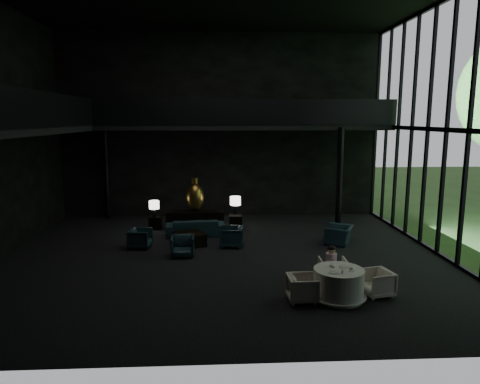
{
  "coord_description": "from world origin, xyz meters",
  "views": [
    {
      "loc": [
        -0.12,
        -13.01,
        4.35
      ],
      "look_at": [
        0.56,
        0.5,
        2.01
      ],
      "focal_mm": 32.0,
      "sensor_mm": 36.0,
      "label": 1
    }
  ],
  "objects_px": {
    "table_lamp_left": "(154,206)",
    "lounge_armchair_east": "(231,236)",
    "table_lamp_right": "(235,202)",
    "sofa": "(195,224)",
    "dining_chair_north": "(333,270)",
    "coffee_table": "(189,239)",
    "side_table_left": "(155,223)",
    "child": "(331,257)",
    "window_armchair": "(339,233)",
    "dining_chair_east": "(377,283)",
    "lounge_armchair_south": "(183,246)",
    "dining_chair_west": "(302,288)",
    "console": "(195,220)",
    "dining_table": "(338,286)",
    "bronze_urn": "(195,197)",
    "side_table_right": "(236,222)",
    "lounge_armchair_west": "(140,238)"
  },
  "relations": [
    {
      "from": "child",
      "to": "dining_chair_east",
      "type": "bearing_deg",
      "value": 140.96
    },
    {
      "from": "console",
      "to": "bronze_urn",
      "type": "relative_size",
      "value": 1.73
    },
    {
      "from": "side_table_left",
      "to": "child",
      "type": "bearing_deg",
      "value": -47.97
    },
    {
      "from": "table_lamp_right",
      "to": "dining_chair_west",
      "type": "height_order",
      "value": "table_lamp_right"
    },
    {
      "from": "table_lamp_right",
      "to": "window_armchair",
      "type": "distance_m",
      "value": 4.35
    },
    {
      "from": "dining_chair_west",
      "to": "table_lamp_left",
      "type": "bearing_deg",
      "value": 31.11
    },
    {
      "from": "table_lamp_left",
      "to": "lounge_armchair_east",
      "type": "distance_m",
      "value": 3.86
    },
    {
      "from": "bronze_urn",
      "to": "dining_table",
      "type": "distance_m",
      "value": 8.02
    },
    {
      "from": "coffee_table",
      "to": "dining_chair_west",
      "type": "height_order",
      "value": "dining_chair_west"
    },
    {
      "from": "table_lamp_right",
      "to": "sofa",
      "type": "xyz_separation_m",
      "value": [
        -1.55,
        -1.11,
        -0.62
      ]
    },
    {
      "from": "bronze_urn",
      "to": "child",
      "type": "height_order",
      "value": "bronze_urn"
    },
    {
      "from": "side_table_left",
      "to": "table_lamp_left",
      "type": "distance_m",
      "value": 0.74
    },
    {
      "from": "window_armchair",
      "to": "table_lamp_right",
      "type": "bearing_deg",
      "value": -97.28
    },
    {
      "from": "lounge_armchair_west",
      "to": "side_table_right",
      "type": "bearing_deg",
      "value": -49.17
    },
    {
      "from": "table_lamp_right",
      "to": "dining_chair_east",
      "type": "distance_m",
      "value": 7.64
    },
    {
      "from": "window_armchair",
      "to": "sofa",
      "type": "bearing_deg",
      "value": -77.37
    },
    {
      "from": "lounge_armchair_south",
      "to": "child",
      "type": "distance_m",
      "value": 4.86
    },
    {
      "from": "lounge_armchair_east",
      "to": "dining_chair_west",
      "type": "bearing_deg",
      "value": 25.54
    },
    {
      "from": "lounge_armchair_south",
      "to": "dining_chair_east",
      "type": "bearing_deg",
      "value": -34.78
    },
    {
      "from": "window_armchair",
      "to": "dining_chair_east",
      "type": "bearing_deg",
      "value": 23.58
    },
    {
      "from": "side_table_left",
      "to": "lounge_armchair_east",
      "type": "xyz_separation_m",
      "value": [
        2.96,
        -2.54,
        0.12
      ]
    },
    {
      "from": "side_table_left",
      "to": "window_armchair",
      "type": "xyz_separation_m",
      "value": [
        6.73,
        -2.42,
        0.14
      ]
    },
    {
      "from": "bronze_urn",
      "to": "side_table_right",
      "type": "distance_m",
      "value": 1.9
    },
    {
      "from": "window_armchair",
      "to": "side_table_right",
      "type": "bearing_deg",
      "value": -94.95
    },
    {
      "from": "lounge_armchair_south",
      "to": "dining_table",
      "type": "height_order",
      "value": "dining_table"
    },
    {
      "from": "table_lamp_left",
      "to": "coffee_table",
      "type": "relative_size",
      "value": 0.68
    },
    {
      "from": "sofa",
      "to": "lounge_armchair_south",
      "type": "bearing_deg",
      "value": 78.18
    },
    {
      "from": "table_lamp_right",
      "to": "lounge_armchair_east",
      "type": "distance_m",
      "value": 2.67
    },
    {
      "from": "dining_chair_east",
      "to": "table_lamp_right",
      "type": "bearing_deg",
      "value": -167.45
    },
    {
      "from": "table_lamp_left",
      "to": "table_lamp_right",
      "type": "xyz_separation_m",
      "value": [
        3.2,
        0.16,
        0.09
      ]
    },
    {
      "from": "side_table_left",
      "to": "dining_chair_north",
      "type": "bearing_deg",
      "value": -46.91
    },
    {
      "from": "console",
      "to": "lounge_armchair_east",
      "type": "bearing_deg",
      "value": -60.42
    },
    {
      "from": "side_table_left",
      "to": "dining_chair_west",
      "type": "relative_size",
      "value": 0.79
    },
    {
      "from": "lounge_armchair_east",
      "to": "dining_chair_north",
      "type": "xyz_separation_m",
      "value": [
        2.62,
        -3.42,
        -0.04
      ]
    },
    {
      "from": "side_table_left",
      "to": "dining_chair_west",
      "type": "height_order",
      "value": "dining_chair_west"
    },
    {
      "from": "console",
      "to": "bronze_urn",
      "type": "distance_m",
      "value": 0.93
    },
    {
      "from": "side_table_left",
      "to": "lounge_armchair_east",
      "type": "relative_size",
      "value": 0.68
    },
    {
      "from": "lounge_armchair_south",
      "to": "dining_chair_east",
      "type": "xyz_separation_m",
      "value": [
        5.06,
        -3.33,
        -0.02
      ]
    },
    {
      "from": "window_armchair",
      "to": "coffee_table",
      "type": "xyz_separation_m",
      "value": [
        -5.23,
        0.1,
        -0.17
      ]
    },
    {
      "from": "table_lamp_left",
      "to": "lounge_armchair_east",
      "type": "relative_size",
      "value": 0.88
    },
    {
      "from": "bronze_urn",
      "to": "lounge_armchair_south",
      "type": "xyz_separation_m",
      "value": [
        -0.22,
        -3.52,
        -0.94
      ]
    },
    {
      "from": "coffee_table",
      "to": "dining_chair_west",
      "type": "relative_size",
      "value": 1.51
    },
    {
      "from": "side_table_left",
      "to": "dining_table",
      "type": "relative_size",
      "value": 0.37
    },
    {
      "from": "lounge_armchair_south",
      "to": "sofa",
      "type": "bearing_deg",
      "value": 82.1
    },
    {
      "from": "lounge_armchair_east",
      "to": "window_armchair",
      "type": "xyz_separation_m",
      "value": [
        3.77,
        0.11,
        0.02
      ]
    },
    {
      "from": "dining_chair_north",
      "to": "dining_chair_east",
      "type": "bearing_deg",
      "value": 136.16
    },
    {
      "from": "table_lamp_left",
      "to": "bronze_urn",
      "type": "bearing_deg",
      "value": 4.87
    },
    {
      "from": "table_lamp_right",
      "to": "window_armchair",
      "type": "relative_size",
      "value": 0.8
    },
    {
      "from": "dining_table",
      "to": "dining_chair_west",
      "type": "height_order",
      "value": "dining_table"
    },
    {
      "from": "console",
      "to": "sofa",
      "type": "height_order",
      "value": "sofa"
    }
  ]
}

